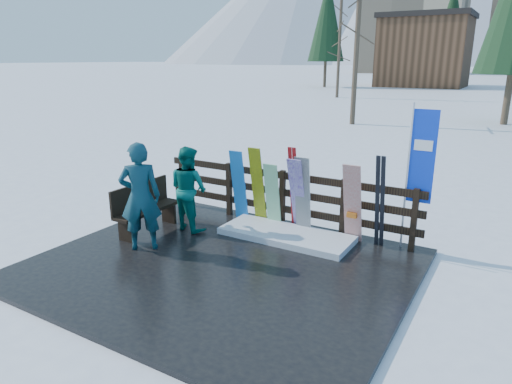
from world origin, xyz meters
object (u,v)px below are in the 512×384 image
Objects in this scene: rental_flag at (419,162)px; person_back at (189,189)px; snowboard_0 at (239,186)px; snowboard_4 at (303,196)px; snowboard_1 at (272,196)px; bench at (145,206)px; person_front at (140,197)px; snowboard_2 at (258,186)px; snowboard_3 at (298,196)px; snowboard_5 at (352,204)px.

rental_flag is 4.30m from person_back.
snowboard_0 is 1.45m from snowboard_4.
rental_flag is (2.68, 0.27, 0.94)m from snowboard_1.
bench is at bearing -131.02° from snowboard_0.
snowboard_4 is 0.79× the size of person_front.
bench is 0.58× the size of rental_flag.
rental_flag is (2.02, 0.27, 0.84)m from snowboard_4.
person_back is at bearing -138.43° from snowboard_2.
snowboard_3 is (1.35, 0.00, -0.00)m from snowboard_0.
snowboard_3 is at bearing -180.00° from snowboard_5.
snowboard_1 is at bearing -180.00° from snowboard_4.
snowboard_0 is at bearing 48.98° from bench.
person_back reaches higher than snowboard_1.
bench is 0.98× the size of snowboard_0.
snowboard_5 is (3.72, 1.46, 0.25)m from bench.
snowboard_0 is 1.35m from snowboard_3.
rental_flag reaches higher than snowboard_3.
snowboard_2 is at bearing -180.00° from snowboard_5.
person_front is (-2.04, -2.13, 0.22)m from snowboard_3.
snowboard_2 is 0.89m from snowboard_3.
snowboard_1 is (0.79, -0.00, -0.09)m from snowboard_0.
snowboard_0 is 0.59× the size of rental_flag.
bench is 4.00m from snowboard_5.
rental_flag is 1.34× the size of person_front.
snowboard_4 is at bearing 0.00° from snowboard_0.
snowboard_5 reaches higher than bench.
rental_flag is at bearing 7.25° from snowboard_3.
snowboard_5 is 0.80× the size of person_front.
person_front is at bearing -135.21° from snowboard_4.
snowboard_2 reaches higher than snowboard_1.
snowboard_3 is 1.01× the size of snowboard_4.
snowboard_5 reaches higher than snowboard_0.
bench is 3.00m from snowboard_3.
snowboard_5 is at bearing -152.36° from person_back.
rental_flag is (4.74, 1.73, 1.09)m from bench.
person_front is at bearing 95.84° from person_back.
snowboard_3 is at bearing 0.00° from snowboard_0.
snowboard_5 is (2.45, 0.00, 0.00)m from snowboard_0.
snowboard_0 is 2.45m from snowboard_5.
snowboard_5 is (1.66, 0.00, 0.10)m from snowboard_1.
snowboard_5 is at bearing 173.18° from person_front.
snowboard_4 is (2.72, 1.46, 0.25)m from bench.
snowboard_5 is at bearing 0.00° from snowboard_3.
bench is 1.11× the size of snowboard_1.
person_front is at bearing -118.27° from snowboard_2.
snowboard_1 is at bearing 35.29° from bench.
snowboard_3 is at bearing -174.72° from person_front.
person_front reaches higher than snowboard_0.
bench is 0.96× the size of snowboard_3.
snowboard_1 is 0.67m from snowboard_4.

